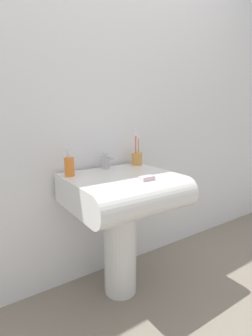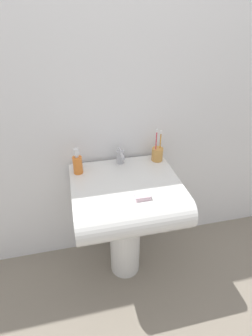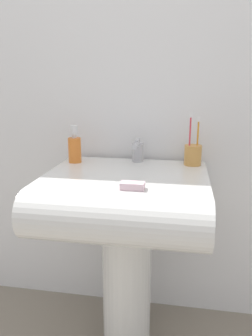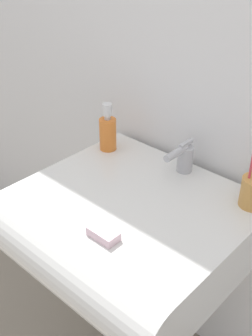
{
  "view_description": "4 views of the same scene",
  "coord_description": "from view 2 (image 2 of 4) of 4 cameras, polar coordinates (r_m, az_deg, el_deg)",
  "views": [
    {
      "loc": [
        -0.81,
        -1.27,
        1.15
      ],
      "look_at": [
        0.03,
        -0.02,
        0.82
      ],
      "focal_mm": 28.0,
      "sensor_mm": 36.0,
      "label": 1
    },
    {
      "loc": [
        -0.27,
        -1.22,
        1.65
      ],
      "look_at": [
        0.0,
        -0.03,
        0.88
      ],
      "focal_mm": 28.0,
      "sensor_mm": 36.0,
      "label": 2
    },
    {
      "loc": [
        0.21,
        -1.21,
        1.13
      ],
      "look_at": [
        -0.01,
        0.02,
        0.79
      ],
      "focal_mm": 35.0,
      "sensor_mm": 36.0,
      "label": 3
    },
    {
      "loc": [
        0.63,
        -0.74,
        1.47
      ],
      "look_at": [
        -0.04,
        -0.01,
        0.86
      ],
      "focal_mm": 45.0,
      "sensor_mm": 36.0,
      "label": 4
    }
  ],
  "objects": [
    {
      "name": "ground_plane",
      "position": [
        2.07,
        -0.19,
        -20.61
      ],
      "size": [
        6.0,
        6.0,
        0.0
      ],
      "primitive_type": "plane",
      "color": "gray",
      "rests_on": "ground"
    },
    {
      "name": "wall_back",
      "position": [
        1.6,
        -2.67,
        15.85
      ],
      "size": [
        5.0,
        0.05,
        2.4
      ],
      "primitive_type": "cube",
      "color": "white",
      "rests_on": "ground"
    },
    {
      "name": "sink_pedestal",
      "position": [
        1.84,
        -0.21,
        -14.89
      ],
      "size": [
        0.21,
        0.21,
        0.61
      ],
      "primitive_type": "cylinder",
      "color": "white",
      "rests_on": "ground"
    },
    {
      "name": "sink_basin",
      "position": [
        1.53,
        0.29,
        -6.62
      ],
      "size": [
        0.63,
        0.58,
        0.17
      ],
      "color": "white",
      "rests_on": "sink_pedestal"
    },
    {
      "name": "faucet",
      "position": [
        1.66,
        -1.2,
        2.54
      ],
      "size": [
        0.05,
        0.12,
        0.1
      ],
      "color": "#B7B7BC",
      "rests_on": "sink_basin"
    },
    {
      "name": "toothbrush_cup",
      "position": [
        1.71,
        6.83,
        3.1
      ],
      "size": [
        0.07,
        0.07,
        0.22
      ],
      "color": "#D19347",
      "rests_on": "sink_basin"
    },
    {
      "name": "soap_bottle",
      "position": [
        1.58,
        -10.5,
        0.96
      ],
      "size": [
        0.06,
        0.06,
        0.16
      ],
      "color": "orange",
      "rests_on": "sink_basin"
    },
    {
      "name": "bar_soap",
      "position": [
        1.38,
        3.64,
        -6.34
      ],
      "size": [
        0.08,
        0.04,
        0.02
      ],
      "primitive_type": "cube",
      "color": "silver",
      "rests_on": "sink_basin"
    }
  ]
}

